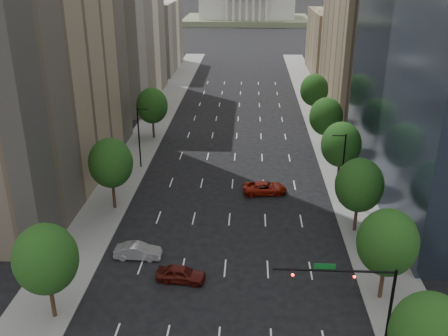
% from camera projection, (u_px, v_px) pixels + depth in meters
% --- Properties ---
extents(sidewalk_left, '(6.00, 200.00, 0.15)m').
position_uv_depth(sidewalk_left, '(119.00, 181.00, 67.96)').
color(sidewalk_left, slate).
rests_on(sidewalk_left, ground).
extents(sidewalk_right, '(6.00, 200.00, 0.15)m').
position_uv_depth(sidewalk_right, '(348.00, 186.00, 66.47)').
color(sidewalk_right, slate).
rests_on(sidewalk_right, ground).
extents(midrise_cream_left, '(14.00, 30.00, 35.00)m').
position_uv_depth(midrise_cream_left, '(118.00, 16.00, 101.35)').
color(midrise_cream_left, beige).
rests_on(midrise_cream_left, ground).
extents(filler_left, '(14.00, 26.00, 18.00)m').
position_uv_depth(filler_left, '(151.00, 36.00, 135.04)').
color(filler_left, beige).
rests_on(filler_left, ground).
extents(parking_tan_right, '(14.00, 30.00, 30.00)m').
position_uv_depth(parking_tan_right, '(368.00, 32.00, 97.15)').
color(parking_tan_right, '#8C7759').
rests_on(parking_tan_right, ground).
extents(filler_right, '(14.00, 26.00, 16.00)m').
position_uv_depth(filler_right, '(338.00, 43.00, 130.26)').
color(filler_right, '#8C7759').
rests_on(filler_right, ground).
extents(tree_right_0, '(5.20, 5.20, 8.39)m').
position_uv_depth(tree_right_0, '(429.00, 336.00, 32.23)').
color(tree_right_0, '#382316').
rests_on(tree_right_0, ground).
extents(tree_right_1, '(5.20, 5.20, 8.75)m').
position_uv_depth(tree_right_1, '(387.00, 242.00, 42.24)').
color(tree_right_1, '#382316').
rests_on(tree_right_1, ground).
extents(tree_right_2, '(5.20, 5.20, 8.61)m').
position_uv_depth(tree_right_2, '(359.00, 185.00, 53.35)').
color(tree_right_2, '#382316').
rests_on(tree_right_2, ground).
extents(tree_right_3, '(5.20, 5.20, 8.89)m').
position_uv_depth(tree_right_3, '(341.00, 145.00, 64.31)').
color(tree_right_3, '#382316').
rests_on(tree_right_3, ground).
extents(tree_right_4, '(5.20, 5.20, 8.46)m').
position_uv_depth(tree_right_4, '(326.00, 117.00, 77.38)').
color(tree_right_4, '#382316').
rests_on(tree_right_4, ground).
extents(tree_right_5, '(5.20, 5.20, 8.75)m').
position_uv_depth(tree_right_5, '(314.00, 90.00, 92.02)').
color(tree_right_5, '#382316').
rests_on(tree_right_5, ground).
extents(tree_left_0, '(5.20, 5.20, 8.75)m').
position_uv_depth(tree_left_0, '(46.00, 259.00, 39.89)').
color(tree_left_0, '#382316').
rests_on(tree_left_0, ground).
extents(tree_left_1, '(5.20, 5.20, 8.97)m').
position_uv_depth(tree_left_1, '(111.00, 163.00, 58.25)').
color(tree_left_1, '#382316').
rests_on(tree_left_1, ground).
extents(tree_left_2, '(5.20, 5.20, 8.68)m').
position_uv_depth(tree_left_2, '(152.00, 106.00, 82.33)').
color(tree_left_2, '#382316').
rests_on(tree_left_2, ground).
extents(streetlight_rn, '(1.70, 0.20, 9.00)m').
position_uv_depth(streetlight_rn, '(342.00, 167.00, 60.13)').
color(streetlight_rn, black).
rests_on(streetlight_rn, ground).
extents(streetlight_ln, '(1.70, 0.20, 9.00)m').
position_uv_depth(streetlight_ln, '(139.00, 136.00, 70.63)').
color(streetlight_ln, black).
rests_on(streetlight_ln, ground).
extents(traffic_signal, '(9.12, 0.40, 7.38)m').
position_uv_depth(traffic_signal, '(359.00, 290.00, 37.09)').
color(traffic_signal, black).
rests_on(traffic_signal, ground).
extents(capitol, '(60.00, 40.00, 35.20)m').
position_uv_depth(capitol, '(247.00, 4.00, 238.82)').
color(capitol, '#596647').
rests_on(capitol, ground).
extents(foothills, '(720.00, 413.00, 263.00)m').
position_uv_depth(foothills, '(279.00, 22.00, 577.33)').
color(foothills, olive).
rests_on(foothills, ground).
extents(car_maroon, '(4.80, 2.34, 1.58)m').
position_uv_depth(car_maroon, '(181.00, 274.00, 46.53)').
color(car_maroon, '#44100B').
rests_on(car_maroon, ground).
extents(car_silver, '(4.74, 1.69, 1.56)m').
position_uv_depth(car_silver, '(138.00, 251.00, 50.20)').
color(car_silver, '#98989D').
rests_on(car_silver, ground).
extents(car_red_far, '(5.92, 3.30, 1.57)m').
position_uv_depth(car_red_far, '(265.00, 188.00, 64.18)').
color(car_red_far, maroon).
rests_on(car_red_far, ground).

